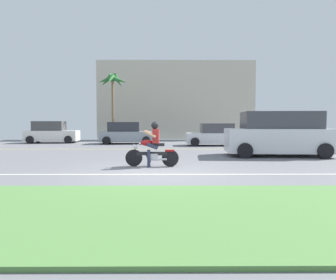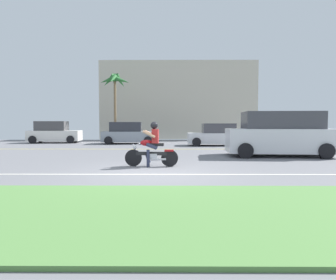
# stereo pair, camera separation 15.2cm
# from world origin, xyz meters

# --- Properties ---
(ground) EXTENTS (56.00, 30.00, 0.04)m
(ground) POSITION_xyz_m (0.00, 3.00, -0.02)
(ground) COLOR slate
(grass_median) EXTENTS (56.00, 3.80, 0.06)m
(grass_median) POSITION_xyz_m (0.00, -4.10, 0.03)
(grass_median) COLOR #548442
(grass_median) RESTS_ON ground
(lane_line_near) EXTENTS (50.40, 0.12, 0.01)m
(lane_line_near) POSITION_xyz_m (0.00, -0.37, 0.00)
(lane_line_near) COLOR silver
(lane_line_near) RESTS_ON ground
(lane_line_far) EXTENTS (50.40, 0.12, 0.01)m
(lane_line_far) POSITION_xyz_m (0.00, 8.13, 0.00)
(lane_line_far) COLOR yellow
(lane_line_far) RESTS_ON ground
(motorcyclist) EXTENTS (1.80, 0.59, 1.50)m
(motorcyclist) POSITION_xyz_m (-0.11, 1.24, 0.64)
(motorcyclist) COLOR black
(motorcyclist) RESTS_ON ground
(suv_nearby) EXTENTS (4.77, 2.46, 1.97)m
(suv_nearby) POSITION_xyz_m (5.35, 4.50, 0.95)
(suv_nearby) COLOR silver
(suv_nearby) RESTS_ON ground
(parked_car_0) EXTENTS (3.87, 2.10, 1.62)m
(parked_car_0) POSITION_xyz_m (-8.28, 13.86, 0.75)
(parked_car_0) COLOR white
(parked_car_0) RESTS_ON ground
(parked_car_1) EXTENTS (3.88, 2.17, 1.55)m
(parked_car_1) POSITION_xyz_m (-2.52, 12.88, 0.72)
(parked_car_1) COLOR #8C939E
(parked_car_1) RESTS_ON ground
(parked_car_2) EXTENTS (3.61, 1.82, 1.45)m
(parked_car_2) POSITION_xyz_m (3.54, 11.03, 0.68)
(parked_car_2) COLOR silver
(parked_car_2) RESTS_ON ground
(parked_car_3) EXTENTS (4.57, 2.03, 1.59)m
(parked_car_3) POSITION_xyz_m (8.51, 11.18, 0.74)
(parked_car_3) COLOR #2D663D
(parked_car_3) RESTS_ON ground
(palm_tree_0) EXTENTS (2.50, 2.46, 5.63)m
(palm_tree_0) POSITION_xyz_m (-4.06, 16.27, 4.80)
(palm_tree_0) COLOR brown
(palm_tree_0) RESTS_ON ground
(building_far) EXTENTS (14.63, 4.00, 7.25)m
(building_far) POSITION_xyz_m (1.26, 21.00, 3.63)
(building_far) COLOR beige
(building_far) RESTS_ON ground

